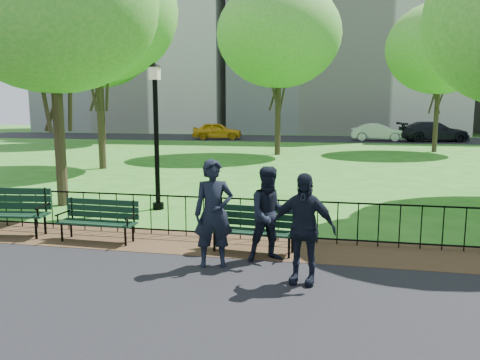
% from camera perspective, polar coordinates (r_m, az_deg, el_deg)
% --- Properties ---
extents(ground, '(120.00, 120.00, 0.00)m').
position_cam_1_polar(ground, '(7.99, 1.43, -11.40)').
color(ground, '#2A691B').
extents(dirt_strip, '(60.00, 1.60, 0.01)m').
position_cam_1_polar(dirt_strip, '(9.39, 3.06, -8.21)').
color(dirt_strip, '#3A2A17').
rests_on(dirt_strip, ground).
extents(far_street, '(70.00, 9.00, 0.01)m').
position_cam_1_polar(far_street, '(42.49, 9.81, 4.97)').
color(far_street, black).
rests_on(far_street, ground).
extents(iron_fence, '(24.06, 0.06, 1.00)m').
position_cam_1_polar(iron_fence, '(9.74, 3.52, -4.63)').
color(iron_fence, black).
rests_on(iron_fence, ground).
extents(apartment_west, '(22.00, 15.00, 26.00)m').
position_cam_1_polar(apartment_west, '(60.96, -11.70, 18.30)').
color(apartment_west, beige).
rests_on(apartment_west, ground).
extents(park_bench_main, '(1.77, 0.67, 0.95)m').
position_cam_1_polar(park_bench_main, '(9.02, -0.41, -5.05)').
color(park_bench_main, black).
rests_on(park_bench_main, ground).
extents(park_bench_left_a, '(1.67, 0.57, 0.94)m').
position_cam_1_polar(park_bench_left_a, '(10.16, -16.80, -4.21)').
color(park_bench_left_a, black).
rests_on(park_bench_left_a, ground).
extents(park_bench_left_b, '(2.03, 0.85, 1.12)m').
position_cam_1_polar(park_bench_left_b, '(11.37, -26.81, -2.91)').
color(park_bench_left_b, black).
rests_on(park_bench_left_b, ground).
extents(lamppost, '(0.35, 0.35, 3.94)m').
position_cam_1_polar(lamppost, '(12.80, -10.18, 5.93)').
color(lamppost, black).
rests_on(lamppost, ground).
extents(tree_near_w, '(5.77, 5.77, 8.04)m').
position_cam_1_polar(tree_near_w, '(14.35, -22.00, 19.53)').
color(tree_near_w, '#2D2116').
rests_on(tree_near_w, ground).
extents(tree_mid_w, '(7.14, 7.14, 9.96)m').
position_cam_1_polar(tree_mid_w, '(22.55, -17.15, 19.05)').
color(tree_mid_w, '#2D2116').
rests_on(tree_mid_w, ground).
extents(tree_far_c, '(7.12, 7.12, 9.93)m').
position_cam_1_polar(tree_far_c, '(28.06, 4.76, 17.25)').
color(tree_far_c, '#2D2116').
rests_on(tree_far_c, ground).
extents(tree_far_e, '(6.57, 6.57, 9.16)m').
position_cam_1_polar(tree_far_e, '(32.09, 23.26, 14.56)').
color(tree_far_e, '#2D2116').
rests_on(tree_far_e, ground).
extents(tree_far_w, '(7.83, 7.83, 10.92)m').
position_cam_1_polar(tree_far_w, '(37.81, -16.79, 15.77)').
color(tree_far_w, '#2D2116').
rests_on(tree_far_w, ground).
extents(person_left, '(0.79, 0.64, 1.88)m').
position_cam_1_polar(person_left, '(8.12, -3.24, -4.08)').
color(person_left, black).
rests_on(person_left, asphalt_path).
extents(person_mid, '(0.94, 0.73, 1.72)m').
position_cam_1_polar(person_mid, '(8.42, 3.71, -4.17)').
color(person_mid, black).
rests_on(person_mid, asphalt_path).
extents(person_right, '(1.09, 0.58, 1.76)m').
position_cam_1_polar(person_right, '(7.41, 7.67, -5.87)').
color(person_right, black).
rests_on(person_right, asphalt_path).
extents(taxi, '(4.55, 2.43, 1.47)m').
position_cam_1_polar(taxi, '(41.39, -2.80, 6.01)').
color(taxi, gold).
rests_on(taxi, far_street).
extents(sedan_silver, '(4.45, 1.55, 1.47)m').
position_cam_1_polar(sedan_silver, '(40.81, 16.49, 5.62)').
color(sedan_silver, '#ACAFB3').
rests_on(sedan_silver, far_street).
extents(sedan_dark, '(5.93, 3.28, 1.63)m').
position_cam_1_polar(sedan_dark, '(41.50, 22.53, 5.47)').
color(sedan_dark, black).
rests_on(sedan_dark, far_street).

